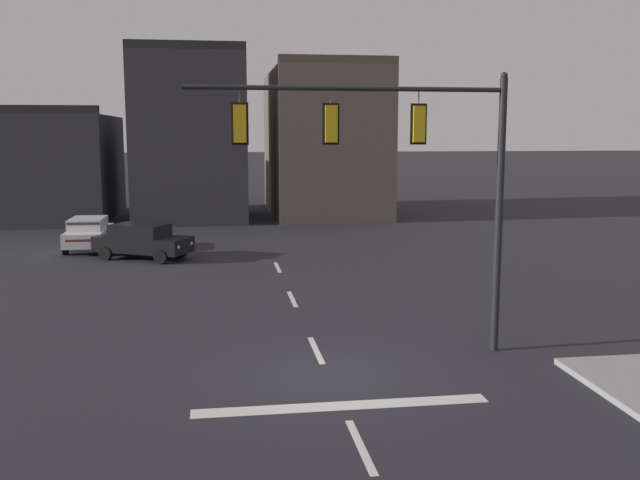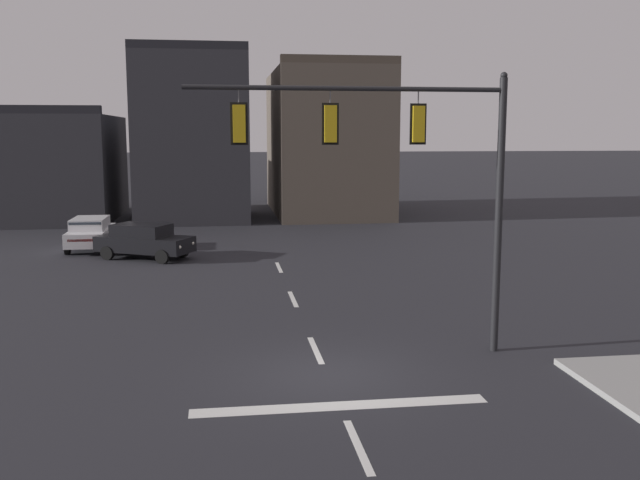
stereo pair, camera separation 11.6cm
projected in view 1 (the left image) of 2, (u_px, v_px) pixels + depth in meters
ground_plane at (328, 375)px, 17.22m from camera, size 400.00×400.00×0.00m
stop_bar_paint at (342, 406)px, 15.26m from camera, size 6.40×0.50×0.01m
lane_centreline at (316, 350)px, 19.18m from camera, size 0.16×26.40×0.01m
signal_mast_near_side at (405, 157)px, 18.00m from camera, size 8.14×0.42×7.31m
car_lot_nearside at (142, 240)px, 32.92m from camera, size 4.73×3.63×1.61m
car_lot_middle at (89, 233)px, 35.48m from camera, size 1.95×4.47×1.61m
building_row at (196, 150)px, 49.31m from camera, size 28.94×13.80×11.25m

